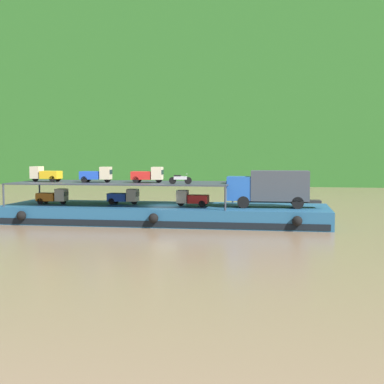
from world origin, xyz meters
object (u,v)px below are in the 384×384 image
at_px(covered_lorry, 270,187).
at_px(motorcycle_upper_port, 180,179).
at_px(mini_truck_lower_stern, 53,196).
at_px(mini_truck_upper_stern, 45,174).
at_px(mini_truck_upper_mid, 97,175).
at_px(mini_truck_upper_fore, 148,175).
at_px(cargo_barge, 164,214).
at_px(mini_truck_lower_aft, 124,197).
at_px(mini_truck_lower_mid, 192,198).

relative_size(covered_lorry, motorcycle_upper_port, 4.15).
distance_m(covered_lorry, mini_truck_lower_stern, 19.48).
xyz_separation_m(mini_truck_upper_stern, mini_truck_upper_mid, (5.01, -0.43, 0.00)).
bearing_deg(mini_truck_upper_stern, mini_truck_upper_fore, -0.88).
distance_m(cargo_barge, mini_truck_lower_stern, 10.34).
bearing_deg(motorcycle_upper_port, mini_truck_lower_stern, 171.55).
bearing_deg(mini_truck_upper_fore, mini_truck_lower_stern, -179.99).
distance_m(mini_truck_lower_stern, mini_truck_lower_aft, 6.46).
distance_m(covered_lorry, mini_truck_lower_mid, 6.76).
relative_size(mini_truck_upper_fore, motorcycle_upper_port, 1.45).
distance_m(cargo_barge, mini_truck_upper_mid, 6.93).
distance_m(mini_truck_lower_stern, mini_truck_lower_mid, 12.77).
bearing_deg(mini_truck_lower_aft, mini_truck_upper_stern, -175.11).
bearing_deg(motorcycle_upper_port, covered_lorry, 13.22).
relative_size(mini_truck_lower_stern, mini_truck_upper_fore, 1.01).
xyz_separation_m(mini_truck_lower_stern, mini_truck_upper_fore, (8.83, 0.00, 2.00)).
height_order(mini_truck_lower_mid, mini_truck_upper_mid, mini_truck_upper_mid).
height_order(mini_truck_lower_stern, mini_truck_upper_fore, mini_truck_upper_fore).
height_order(mini_truck_lower_stern, mini_truck_lower_aft, same).
xyz_separation_m(mini_truck_upper_fore, motorcycle_upper_port, (3.21, -1.79, -0.26)).
height_order(cargo_barge, covered_lorry, covered_lorry).
distance_m(mini_truck_lower_mid, mini_truck_upper_fore, 4.42).
distance_m(mini_truck_upper_stern, motorcycle_upper_port, 12.95).
height_order(mini_truck_lower_stern, mini_truck_upper_stern, mini_truck_upper_stern).
bearing_deg(mini_truck_upper_mid, mini_truck_upper_stern, 175.11).
distance_m(mini_truck_lower_aft, mini_truck_lower_mid, 6.41).
xyz_separation_m(mini_truck_lower_mid, mini_truck_upper_stern, (-13.53, 0.25, 2.00)).
xyz_separation_m(covered_lorry, mini_truck_upper_fore, (-10.62, 0.05, 1.00)).
height_order(mini_truck_lower_aft, mini_truck_upper_mid, mini_truck_upper_mid).
bearing_deg(mini_truck_lower_mid, mini_truck_upper_mid, -178.80).
distance_m(mini_truck_lower_mid, mini_truck_upper_mid, 8.76).
bearing_deg(mini_truck_upper_fore, mini_truck_lower_aft, 162.51).
distance_m(mini_truck_lower_stern, mini_truck_upper_fore, 9.06).
height_order(mini_truck_lower_mid, motorcycle_upper_port, motorcycle_upper_port).
distance_m(cargo_barge, covered_lorry, 9.54).
height_order(mini_truck_lower_mid, mini_truck_upper_fore, mini_truck_upper_fore).
relative_size(mini_truck_upper_mid, mini_truck_upper_fore, 1.01).
xyz_separation_m(mini_truck_lower_aft, mini_truck_lower_mid, (6.35, -0.86, 0.00)).
bearing_deg(mini_truck_upper_mid, mini_truck_lower_aft, 25.67).
bearing_deg(mini_truck_upper_stern, mini_truck_lower_mid, -1.06).
xyz_separation_m(mini_truck_lower_stern, mini_truck_upper_mid, (4.25, -0.28, 2.00)).
relative_size(mini_truck_lower_aft, motorcycle_upper_port, 1.47).
relative_size(cargo_barge, motorcycle_upper_port, 14.93).
height_order(cargo_barge, mini_truck_lower_mid, mini_truck_lower_mid).
bearing_deg(mini_truck_upper_fore, mini_truck_upper_stern, 179.12).
distance_m(cargo_barge, mini_truck_lower_mid, 2.95).
height_order(cargo_barge, mini_truck_lower_stern, mini_truck_lower_stern).
height_order(mini_truck_lower_aft, mini_truck_upper_stern, mini_truck_upper_stern).
bearing_deg(covered_lorry, mini_truck_lower_aft, 176.45).
bearing_deg(covered_lorry, mini_truck_lower_stern, 179.87).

